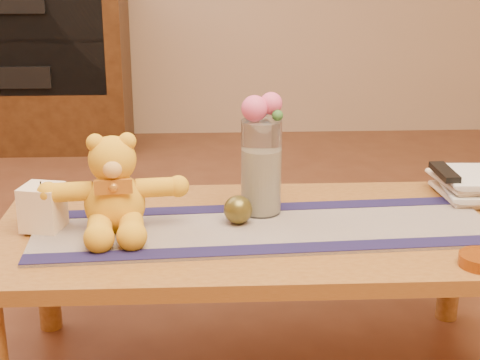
{
  "coord_description": "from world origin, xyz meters",
  "views": [
    {
      "loc": [
        -0.13,
        -1.78,
        1.17
      ],
      "look_at": [
        -0.05,
        0.0,
        0.58
      ],
      "focal_mm": 53.9,
      "sensor_mm": 36.0,
      "label": 1
    }
  ],
  "objects_px": {
    "teddy_bear": "(114,184)",
    "book_bottom": "(441,195)",
    "pillar_candle": "(43,207)",
    "tv_remote": "(444,172)",
    "bronze_ball": "(238,210)",
    "glass_vase": "(261,167)"
  },
  "relations": [
    {
      "from": "teddy_bear",
      "to": "book_bottom",
      "type": "xyz_separation_m",
      "value": [
        0.93,
        0.21,
        -0.12
      ]
    },
    {
      "from": "glass_vase",
      "to": "pillar_candle",
      "type": "bearing_deg",
      "value": -171.1
    },
    {
      "from": "teddy_bear",
      "to": "book_bottom",
      "type": "distance_m",
      "value": 0.96
    },
    {
      "from": "pillar_candle",
      "to": "bronze_ball",
      "type": "bearing_deg",
      "value": 1.13
    },
    {
      "from": "pillar_candle",
      "to": "bronze_ball",
      "type": "relative_size",
      "value": 1.52
    },
    {
      "from": "teddy_bear",
      "to": "glass_vase",
      "type": "xyz_separation_m",
      "value": [
        0.39,
        0.1,
        0.01
      ]
    },
    {
      "from": "tv_remote",
      "to": "pillar_candle",
      "type": "bearing_deg",
      "value": -170.7
    },
    {
      "from": "bronze_ball",
      "to": "tv_remote",
      "type": "bearing_deg",
      "value": 16.35
    },
    {
      "from": "pillar_candle",
      "to": "book_bottom",
      "type": "height_order",
      "value": "pillar_candle"
    },
    {
      "from": "pillar_candle",
      "to": "book_bottom",
      "type": "distance_m",
      "value": 1.13
    },
    {
      "from": "glass_vase",
      "to": "tv_remote",
      "type": "relative_size",
      "value": 1.62
    },
    {
      "from": "glass_vase",
      "to": "tv_remote",
      "type": "xyz_separation_m",
      "value": [
        0.54,
        0.1,
        -0.05
      ]
    },
    {
      "from": "pillar_candle",
      "to": "tv_remote",
      "type": "relative_size",
      "value": 0.73
    },
    {
      "from": "pillar_candle",
      "to": "tv_remote",
      "type": "distance_m",
      "value": 1.13
    },
    {
      "from": "bronze_ball",
      "to": "book_bottom",
      "type": "height_order",
      "value": "bronze_ball"
    },
    {
      "from": "teddy_bear",
      "to": "pillar_candle",
      "type": "relative_size",
      "value": 3.07
    },
    {
      "from": "teddy_bear",
      "to": "tv_remote",
      "type": "relative_size",
      "value": 2.23
    },
    {
      "from": "teddy_bear",
      "to": "book_bottom",
      "type": "height_order",
      "value": "teddy_bear"
    },
    {
      "from": "pillar_candle",
      "to": "tv_remote",
      "type": "xyz_separation_m",
      "value": [
        1.12,
        0.19,
        0.02
      ]
    },
    {
      "from": "bronze_ball",
      "to": "book_bottom",
      "type": "distance_m",
      "value": 0.64
    },
    {
      "from": "teddy_bear",
      "to": "bronze_ball",
      "type": "bearing_deg",
      "value": -3.08
    },
    {
      "from": "pillar_candle",
      "to": "tv_remote",
      "type": "height_order",
      "value": "pillar_candle"
    }
  ]
}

